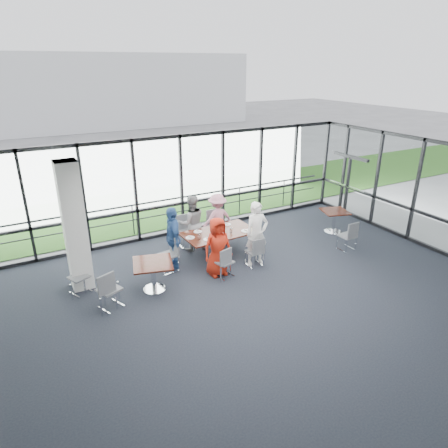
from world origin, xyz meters
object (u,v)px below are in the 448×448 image
diner_far_right (217,219)px  chair_main_nl (224,262)px  diner_end (173,238)px  diner_far_left (192,223)px  side_table_left (153,266)px  structural_column (75,227)px  chair_main_nr (255,252)px  chair_spare_r (347,236)px  chair_main_end (167,255)px  main_table (219,236)px  diner_near_left (217,247)px  chair_main_fr (215,227)px  chair_spare_la (109,289)px  chair_spare_lb (79,277)px  chair_main_fl (186,232)px  diner_near_right (257,234)px  side_table_right (335,215)px

diner_far_right → chair_main_nl: 2.22m
diner_end → diner_far_right: bearing=123.8°
diner_far_left → diner_far_right: size_ratio=1.08×
side_table_left → structural_column: bearing=145.6°
chair_main_nr → chair_spare_r: 2.99m
diner_end → chair_main_end: (-0.24, -0.14, -0.40)m
main_table → chair_main_end: bearing=-177.9°
side_table_left → chair_spare_r: bearing=-5.8°
diner_near_left → chair_main_end: bearing=144.0°
diner_near_left → chair_main_fr: bearing=64.2°
chair_spare_la → chair_spare_lb: 1.11m
diner_end → chair_main_nr: size_ratio=2.10×
chair_main_nl → chair_main_fl: 2.21m
diner_far_right → chair_main_nl: diner_far_right is taller
main_table → chair_main_fr: 1.07m
diner_near_right → chair_spare_la: size_ratio=1.91×
structural_column → diner_near_left: (3.25, -1.09, -0.80)m
chair_main_end → chair_spare_lb: bearing=-99.3°
diner_far_left → chair_main_end: (-1.15, -0.91, -0.38)m
chair_main_fl → chair_spare_la: bearing=42.4°
side_table_right → diner_near_left: size_ratio=0.61×
chair_main_fl → chair_main_nr: bearing=123.5°
main_table → chair_main_end: chair_main_end is taller
chair_main_fl → chair_main_fr: (0.93, -0.09, 0.01)m
chair_main_nl → chair_main_fl: (-0.09, 2.21, 0.04)m
diner_near_right → chair_spare_lb: size_ratio=2.12×
chair_main_end → chair_spare_r: (5.17, -1.34, -0.02)m
chair_main_nl → chair_main_fr: (0.84, 2.12, 0.05)m
structural_column → chair_main_nr: structural_column is taller
chair_main_nr → chair_spare_la: size_ratio=0.88×
chair_main_fr → chair_spare_la: size_ratio=1.02×
diner_end → chair_main_fr: diner_end is taller
chair_main_fl → chair_spare_lb: 3.57m
main_table → chair_spare_lb: bearing=179.4°
diner_near_right → diner_far_right: 1.81m
chair_spare_la → diner_far_left: bearing=11.1°
chair_main_end → side_table_right: bearing=79.3°
diner_end → chair_main_nl: bearing=47.9°
side_table_left → chair_main_end: bearing=49.1°
side_table_right → chair_spare_lb: 8.04m
chair_main_end → chair_spare_lb: 2.27m
chair_main_end → chair_spare_la: bearing=-70.1°
diner_near_left → diner_end: 1.27m
chair_main_nr → chair_main_fr: bearing=97.0°
diner_far_right → chair_spare_la: 4.33m
diner_near_right → chair_main_nr: size_ratio=2.18×
chair_main_nr → chair_spare_lb: bearing=170.7°
side_table_left → diner_far_right: 3.22m
diner_far_right → diner_end: size_ratio=0.90×
chair_main_nr → chair_spare_la: 4.00m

